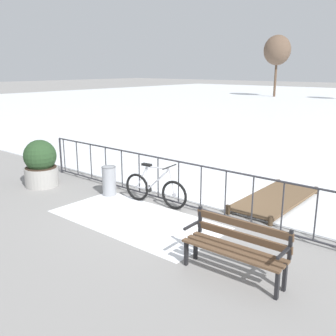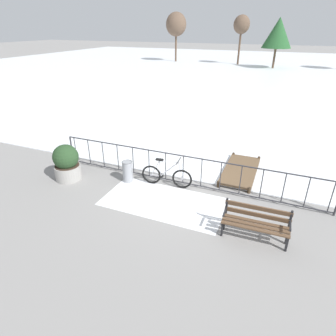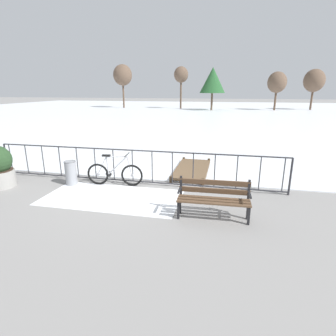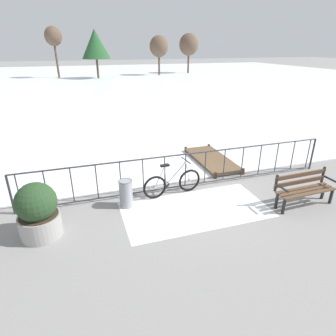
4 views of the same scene
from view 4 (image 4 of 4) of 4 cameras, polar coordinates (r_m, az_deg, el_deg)
ground_plane at (r=8.33m, az=3.42°, el=-3.98°), size 160.00×160.00×0.00m
frozen_pond at (r=35.57m, az=-14.12°, el=16.63°), size 80.00×56.00×0.03m
snow_patch at (r=7.30m, az=5.54°, el=-8.27°), size 3.66×1.85×0.01m
railing_fence at (r=8.08m, az=3.52°, el=-0.46°), size 9.06×0.06×1.07m
bicycle_near_railing at (r=7.79m, az=0.90°, el=-2.95°), size 1.71×0.52×0.97m
park_bench at (r=8.05m, az=25.59°, el=-3.38°), size 1.61×0.52×0.89m
planter_with_shrub at (r=6.67m, az=-24.70°, el=-7.92°), size 0.88×0.88×1.25m
trash_bin at (r=7.31m, az=-8.45°, el=-5.04°), size 0.35×0.35×0.73m
wooden_dock at (r=10.20m, az=8.77°, el=1.83°), size 1.10×2.64×0.20m
tree_far_west at (r=38.03m, az=-14.40°, el=22.99°), size 3.41×3.41×5.63m
tree_west_mid at (r=44.68m, az=4.20°, el=23.50°), size 2.76×2.76×5.45m
tree_east_mid at (r=41.32m, az=-1.84°, el=23.22°), size 2.50×2.50×5.07m
tree_far_east at (r=40.22m, az=-22.06°, el=23.25°), size 2.05×2.05×5.97m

